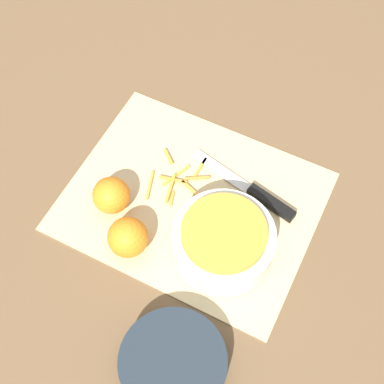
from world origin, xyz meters
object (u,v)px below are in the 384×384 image
object	(u,v)px
orange_left	(111,195)
orange_right	(128,237)
knife	(260,196)
bowl_speckled	(223,241)
bowl_dark	(173,364)

from	to	relation	value
orange_left	orange_right	world-z (taller)	orange_right
knife	orange_left	size ratio (longest dim) A/B	3.36
orange_right	knife	bearing A→B (deg)	-130.48
orange_left	orange_right	size ratio (longest dim) A/B	0.95
knife	orange_left	xyz separation A→B (m)	(0.24, 0.14, 0.03)
knife	orange_right	world-z (taller)	orange_right
bowl_speckled	knife	size ratio (longest dim) A/B	0.77
bowl_dark	orange_right	bearing A→B (deg)	-41.96
bowl_speckled	bowl_dark	size ratio (longest dim) A/B	1.06
bowl_dark	orange_left	bearing A→B (deg)	-41.52
bowl_speckled	knife	distance (m)	0.13
bowl_dark	orange_right	world-z (taller)	orange_right
bowl_speckled	orange_left	size ratio (longest dim) A/B	2.60
bowl_dark	orange_right	xyz separation A→B (m)	(0.17, -0.15, 0.02)
knife	bowl_speckled	bearing A→B (deg)	94.73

